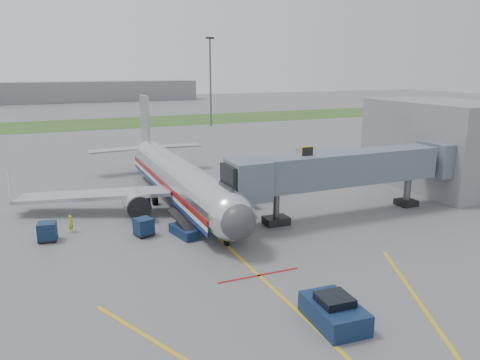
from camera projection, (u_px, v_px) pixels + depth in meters
name	position (u px, v px, depth m)	size (l,w,h in m)	color
ground	(236.00, 254.00, 35.43)	(400.00, 400.00, 0.00)	#565659
grass_strip	(96.00, 124.00, 115.77)	(300.00, 25.00, 0.01)	#2D4C1E
apron_markings	(283.00, 297.00, 28.82)	(21.52, 50.00, 0.01)	gold
airliner	(179.00, 178.00, 48.42)	(32.10, 35.67, 10.25)	silver
jet_bridge	(342.00, 170.00, 43.77)	(25.30, 4.00, 6.90)	slate
terminal	(439.00, 144.00, 54.68)	(10.00, 16.00, 10.00)	slate
light_mast_right	(210.00, 80.00, 109.42)	(2.00, 0.44, 20.40)	#595B60
distant_terminal	(44.00, 92.00, 182.39)	(120.00, 14.00, 8.00)	slate
pushback_tug	(334.00, 312.00, 25.80)	(2.65, 4.11, 1.66)	#0D1B3A
baggage_cart_a	(140.00, 205.00, 45.25)	(1.93, 1.93, 1.66)	#0D1B3A
baggage_cart_b	(144.00, 227.00, 39.18)	(1.74, 1.74, 1.51)	#0D1B3A
baggage_cart_c	(47.00, 232.00, 38.01)	(1.65, 1.65, 1.56)	#0D1B3A
belt_loader	(184.00, 231.00, 39.21)	(1.89, 3.94, 1.86)	#0D1B3A
ground_power_cart	(242.00, 211.00, 43.96)	(1.68, 1.19, 1.29)	#E2B60D
ramp_worker	(71.00, 224.00, 40.04)	(0.55, 0.36, 1.51)	#ABC417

